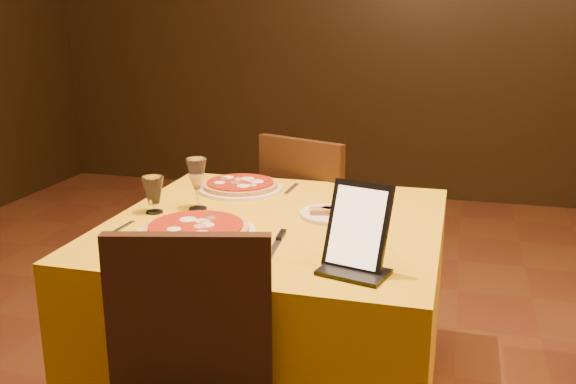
% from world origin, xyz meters
% --- Properties ---
extents(wall_back, '(6.00, 0.01, 2.80)m').
position_xyz_m(wall_back, '(0.00, 3.50, 1.40)').
color(wall_back, black).
rests_on(wall_back, floor).
extents(main_table, '(1.10, 1.10, 0.75)m').
position_xyz_m(main_table, '(-0.26, 0.46, 0.38)').
color(main_table, gold).
rests_on(main_table, floor).
extents(chair_main_far, '(0.50, 0.50, 0.91)m').
position_xyz_m(chair_main_far, '(-0.26, 1.25, 0.46)').
color(chair_main_far, black).
rests_on(chair_main_far, floor).
extents(pizza_near, '(0.38, 0.38, 0.03)m').
position_xyz_m(pizza_near, '(-0.46, 0.25, 0.77)').
color(pizza_near, white).
rests_on(pizza_near, main_table).
extents(pizza_far, '(0.33, 0.33, 0.03)m').
position_xyz_m(pizza_far, '(-0.50, 0.79, 0.77)').
color(pizza_far, white).
rests_on(pizza_far, main_table).
extents(cutlet_dish, '(0.22, 0.22, 0.03)m').
position_xyz_m(cutlet_dish, '(-0.08, 0.55, 0.76)').
color(cutlet_dish, white).
rests_on(cutlet_dish, main_table).
extents(wine_glass, '(0.09, 0.09, 0.19)m').
position_xyz_m(wine_glass, '(-0.56, 0.51, 0.84)').
color(wine_glass, '#DABD7C').
rests_on(wine_glass, main_table).
extents(water_glass, '(0.08, 0.08, 0.13)m').
position_xyz_m(water_glass, '(-0.69, 0.43, 0.81)').
color(water_glass, white).
rests_on(water_glass, main_table).
extents(tablet, '(0.19, 0.14, 0.23)m').
position_xyz_m(tablet, '(0.07, 0.12, 0.87)').
color(tablet, black).
rests_on(tablet, main_table).
extents(knife, '(0.04, 0.25, 0.01)m').
position_xyz_m(knife, '(-0.19, 0.22, 0.75)').
color(knife, '#A5A4AA').
rests_on(knife, main_table).
extents(fork_near, '(0.02, 0.15, 0.01)m').
position_xyz_m(fork_near, '(-0.72, 0.24, 0.75)').
color(fork_near, silver).
rests_on(fork_near, main_table).
extents(fork_far, '(0.02, 0.16, 0.01)m').
position_xyz_m(fork_far, '(-0.30, 0.85, 0.75)').
color(fork_far, silver).
rests_on(fork_far, main_table).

